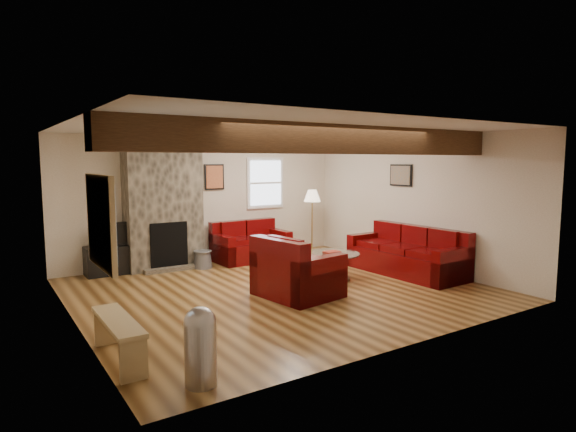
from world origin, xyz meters
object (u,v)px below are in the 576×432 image
Objects in this scene: tv_cabinet at (116,259)px; sofa_three at (406,251)px; coffee_table at (332,266)px; television at (115,234)px; floor_lamp at (312,199)px; loveseat at (251,241)px; armchair_red at (298,266)px.

sofa_three is at bearing -33.25° from tv_cabinet.
television is at bearing 140.25° from coffee_table.
sofa_three is 1.55× the size of floor_lamp.
sofa_three is 3.12m from loveseat.
television reaches higher than loveseat.
sofa_three is 2.95× the size of television.
loveseat reaches higher than tv_cabinet.
sofa_three is at bearing -96.12° from armchair_red.
floor_lamp reaches higher than sofa_three.
armchair_red reaches higher than coffee_table.
floor_lamp is (2.07, 2.48, 0.75)m from armchair_red.
armchair_red reaches higher than loveseat.
coffee_table is at bearing -39.75° from tv_cabinet.
coffee_table is at bearing -107.05° from sofa_three.
sofa_three is 2.53m from floor_lamp.
sofa_three is at bearing -15.56° from coffee_table.
coffee_table is 0.91× the size of tv_cabinet.
tv_cabinet is at bearing 172.93° from floor_lamp.
tv_cabinet is (-2.99, 2.48, 0.03)m from coffee_table.
television reaches higher than sofa_three.
sofa_three is 1.46× the size of loveseat.
loveseat is at bearing -22.88° from armchair_red.
armchair_red is 3.32m from floor_lamp.
sofa_three is 1.94× the size of armchair_red.
television is (-1.94, 2.98, 0.28)m from armchair_red.
television is 0.52× the size of floor_lamp.
sofa_three is at bearing -81.30° from floor_lamp.
loveseat is 2.66m from television.
floor_lamp is (4.02, -0.50, 0.94)m from tv_cabinet.
television is (0.00, 0.00, 0.47)m from tv_cabinet.
floor_lamp is (1.03, 1.99, 0.97)m from coffee_table.
tv_cabinet reaches higher than coffee_table.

